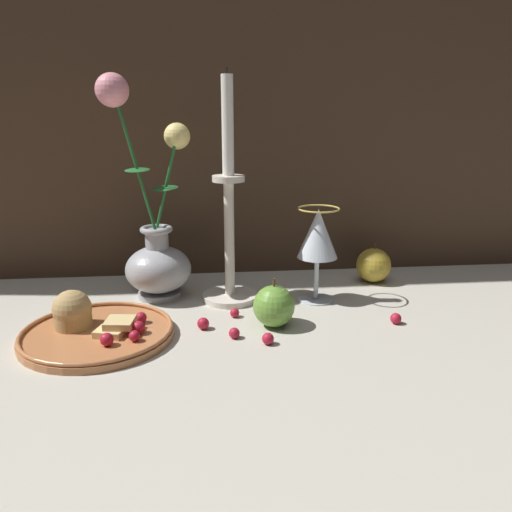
{
  "coord_description": "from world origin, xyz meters",
  "views": [
    {
      "loc": [
        -0.06,
        -0.75,
        0.31
      ],
      "look_at": [
        0.02,
        -0.01,
        0.1
      ],
      "focal_mm": 35.0,
      "sensor_mm": 36.0,
      "label": 1
    }
  ],
  "objects_px": {
    "wine_glass": "(318,237)",
    "apple_beside_vase": "(274,306)",
    "candlestick": "(229,230)",
    "apple_near_glass": "(374,265)",
    "plate_with_pastries": "(93,328)",
    "vase": "(155,243)"
  },
  "relations": [
    {
      "from": "vase",
      "to": "apple_near_glass",
      "type": "relative_size",
      "value": 4.79
    },
    {
      "from": "vase",
      "to": "plate_with_pastries",
      "type": "bearing_deg",
      "value": -116.35
    },
    {
      "from": "wine_glass",
      "to": "candlestick",
      "type": "height_order",
      "value": "candlestick"
    },
    {
      "from": "plate_with_pastries",
      "to": "apple_near_glass",
      "type": "bearing_deg",
      "value": 22.62
    },
    {
      "from": "wine_glass",
      "to": "candlestick",
      "type": "relative_size",
      "value": 0.43
    },
    {
      "from": "candlestick",
      "to": "apple_near_glass",
      "type": "height_order",
      "value": "candlestick"
    },
    {
      "from": "plate_with_pastries",
      "to": "apple_beside_vase",
      "type": "xyz_separation_m",
      "value": [
        0.27,
        0.01,
        0.02
      ]
    },
    {
      "from": "wine_glass",
      "to": "apple_beside_vase",
      "type": "relative_size",
      "value": 2.14
    },
    {
      "from": "plate_with_pastries",
      "to": "candlestick",
      "type": "height_order",
      "value": "candlestick"
    },
    {
      "from": "candlestick",
      "to": "plate_with_pastries",
      "type": "bearing_deg",
      "value": -147.0
    },
    {
      "from": "wine_glass",
      "to": "apple_beside_vase",
      "type": "distance_m",
      "value": 0.16
    },
    {
      "from": "vase",
      "to": "wine_glass",
      "type": "distance_m",
      "value": 0.28
    },
    {
      "from": "apple_beside_vase",
      "to": "apple_near_glass",
      "type": "xyz_separation_m",
      "value": [
        0.22,
        0.19,
        0.0
      ]
    },
    {
      "from": "apple_beside_vase",
      "to": "vase",
      "type": "bearing_deg",
      "value": 142.03
    },
    {
      "from": "vase",
      "to": "wine_glass",
      "type": "height_order",
      "value": "vase"
    },
    {
      "from": "candlestick",
      "to": "apple_beside_vase",
      "type": "distance_m",
      "value": 0.16
    },
    {
      "from": "plate_with_pastries",
      "to": "apple_near_glass",
      "type": "height_order",
      "value": "apple_near_glass"
    },
    {
      "from": "vase",
      "to": "apple_beside_vase",
      "type": "distance_m",
      "value": 0.25
    },
    {
      "from": "plate_with_pastries",
      "to": "apple_beside_vase",
      "type": "relative_size",
      "value": 2.88
    },
    {
      "from": "candlestick",
      "to": "apple_beside_vase",
      "type": "height_order",
      "value": "candlestick"
    },
    {
      "from": "plate_with_pastries",
      "to": "wine_glass",
      "type": "distance_m",
      "value": 0.39
    },
    {
      "from": "plate_with_pastries",
      "to": "apple_near_glass",
      "type": "xyz_separation_m",
      "value": [
        0.49,
        0.2,
        0.02
      ]
    }
  ]
}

